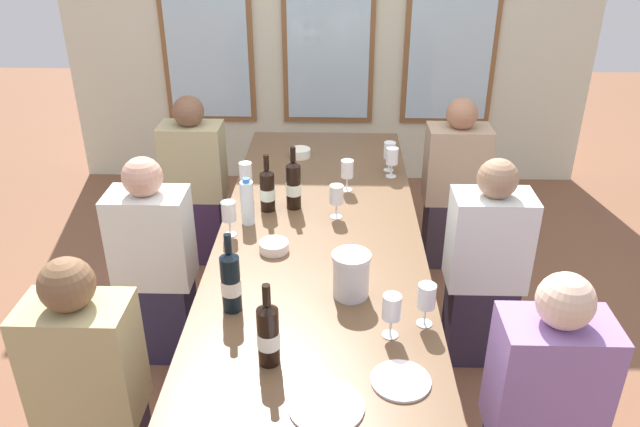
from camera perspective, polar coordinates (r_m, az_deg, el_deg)
The scene contains 27 objects.
ground_plane at distance 3.39m, azimuth -0.05°, elevation -12.68°, with size 12.00×12.00×0.00m, color brown.
back_wall_with_windows at distance 5.00m, azimuth 0.80°, elevation 18.85°, with size 4.16×0.10×2.90m.
dining_table at distance 3.00m, azimuth -0.05°, elevation -2.71°, with size 0.96×2.78×0.74m.
white_plate_0 at distance 2.04m, azimuth 0.58°, elevation -17.23°, with size 0.24×0.24×0.01m, color white.
white_plate_1 at distance 2.14m, azimuth 7.41°, elevation -14.95°, with size 0.20×0.20×0.01m, color white.
metal_pitcher at distance 2.47m, azimuth 2.86°, elevation -5.60°, with size 0.16×0.16×0.19m.
wine_bottle_0 at distance 3.15m, azimuth -2.45°, elevation 2.66°, with size 0.08×0.08×0.33m.
wine_bottle_1 at distance 2.14m, azimuth -4.77°, elevation -10.92°, with size 0.08×0.08×0.32m.
wine_bottle_2 at distance 3.14m, azimuth -4.85°, elevation 2.18°, with size 0.08×0.08×0.30m.
wine_bottle_3 at distance 2.40m, azimuth -8.18°, elevation -6.15°, with size 0.08×0.08×0.33m.
tasting_bowl_0 at distance 2.82m, azimuth -4.24°, elevation -3.03°, with size 0.13×0.13×0.04m, color white.
tasting_bowl_1 at distance 3.83m, azimuth -1.85°, elevation 5.58°, with size 0.13×0.13×0.05m, color white.
water_bottle at distance 3.02m, azimuth -6.68°, elevation 1.02°, with size 0.06×0.06×0.24m.
wine_glass_0 at distance 2.33m, azimuth 9.74°, elevation -7.66°, with size 0.07×0.07×0.17m.
wine_glass_1 at distance 3.62m, azimuth 6.40°, elevation 5.72°, with size 0.07×0.07×0.17m.
wine_glass_2 at distance 2.92m, azimuth -8.36°, elevation 0.05°, with size 0.07×0.07×0.17m.
wine_glass_3 at distance 3.35m, azimuth 2.51°, elevation 3.98°, with size 0.07×0.07×0.17m.
wine_glass_4 at distance 3.05m, azimuth 1.52°, elevation 1.60°, with size 0.07×0.07×0.17m.
wine_glass_5 at distance 3.54m, azimuth 6.62°, elevation 5.20°, with size 0.07×0.07×0.17m.
wine_glass_6 at distance 3.34m, azimuth -6.83°, elevation 3.72°, with size 0.07×0.07×0.17m.
wine_glass_7 at distance 2.26m, azimuth 6.59°, elevation -8.61°, with size 0.07×0.07×0.17m.
seated_person_0 at distance 2.54m, azimuth -20.23°, elevation -15.35°, with size 0.38×0.24×1.11m.
seated_person_1 at distance 2.46m, azimuth 19.58°, elevation -16.93°, with size 0.38×0.24×1.11m.
seated_person_2 at distance 3.21m, azimuth -14.87°, elevation -4.73°, with size 0.38×0.24×1.11m.
seated_person_3 at distance 3.19m, azimuth 14.88°, elevation -4.94°, with size 0.38×0.24×1.11m.
seated_person_4 at distance 4.04m, azimuth -11.32°, elevation 2.55°, with size 0.38×0.24×1.11m.
seated_person_5 at distance 4.01m, azimuth 12.17°, elevation 2.26°, with size 0.38×0.24×1.11m.
Camera 1 is at (0.08, -2.60, 2.18)m, focal length 34.91 mm.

